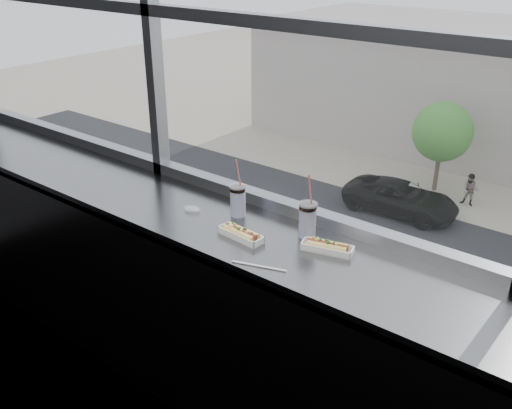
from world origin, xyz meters
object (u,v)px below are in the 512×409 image
Objects in this scene: car_near_b at (356,271)px; car_far_a at (401,193)px; tree_left at (442,132)px; hotdog_tray_right at (327,247)px; pedestrian_a at (471,187)px; loose_straw at (259,266)px; hotdog_tray_left at (241,234)px; soda_cup_left at (238,199)px; car_near_a at (215,218)px; soda_cup_right at (308,218)px; wrapper at (192,209)px.

car_far_a is at bearing 13.93° from car_near_b.
tree_left is at bearing -6.81° from car_far_a.
car_near_b is at bearing 100.77° from hotdog_tray_right.
car_far_a is 4.05m from pedestrian_a.
loose_straw is at bearing -153.52° from car_near_b.
hotdog_tray_left is 0.24m from soda_cup_left.
pedestrian_a is at bearing 108.40° from hotdog_tray_left.
hotdog_tray_left is at bearing -139.08° from car_near_a.
hotdog_tray_left is at bearing 127.20° from loose_straw.
car_near_b is at bearing 96.23° from loose_straw.
car_near_b is at bearing -170.04° from car_far_a.
car_near_b is at bearing -92.07° from car_near_a.
soda_cup_right is 30.27m from pedestrian_a.
loose_straw is at bearing -133.64° from hotdog_tray_right.
hotdog_tray_right is 0.05× the size of tree_left.
tree_left is at bearing 112.23° from hotdog_tray_left.
soda_cup_right is 28.20m from car_far_a.
pedestrian_a is (-7.12, 27.36, -11.00)m from hotdog_tray_right.
wrapper reaches higher than car_near_a.
car_near_a is at bearing -127.28° from pedestrian_a.
wrapper is (-0.21, -0.10, -0.08)m from soda_cup_left.
loose_straw is 0.04× the size of car_near_b.
car_near_a is (-15.46, 16.50, -11.05)m from loose_straw.
hotdog_tray_right is 1.00× the size of loose_straw.
loose_straw is at bearing -40.21° from soda_cup_left.
loose_straw is 0.04× the size of car_far_a.
soda_cup_right reaches higher than tree_left.
car_far_a is 4.66m from tree_left.
hotdog_tray_left is 0.04× the size of car_far_a.
soda_cup_right is 0.05× the size of car_near_a.
tree_left is (-9.00, 28.35, -8.59)m from hotdog_tray_left.
soda_cup_right is 0.36m from loose_straw.
hotdog_tray_right is 0.04× the size of car_far_a.
car_far_a is at bearing 111.53° from soda_cup_right.
pedestrian_a is (-6.59, 27.32, -11.06)m from soda_cup_left.
hotdog_tray_right is 30.94m from tree_left.
hotdog_tray_left is 0.98× the size of loose_straw.
car_near_b is at bearing -93.92° from pedestrian_a.
pedestrian_a reaches higher than car_near_a.
tree_left is at bearing 89.05° from loose_straw.
hotdog_tray_left reaches higher than pedestrian_a.
soda_cup_left reaches higher than car_far_a.
soda_cup_right is 21.11m from car_near_b.
car_far_a is at bearing 110.19° from wrapper.
tree_left reaches higher than car_near_a.
hotdog_tray_left is 0.78× the size of soda_cup_left.
hotdog_tray_right is 0.17m from soda_cup_right.
loose_straw is at bearing -91.21° from soda_cup_right.
soda_cup_right reaches higher than car_near_a.
soda_cup_left is at bearing -72.57° from tree_left.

